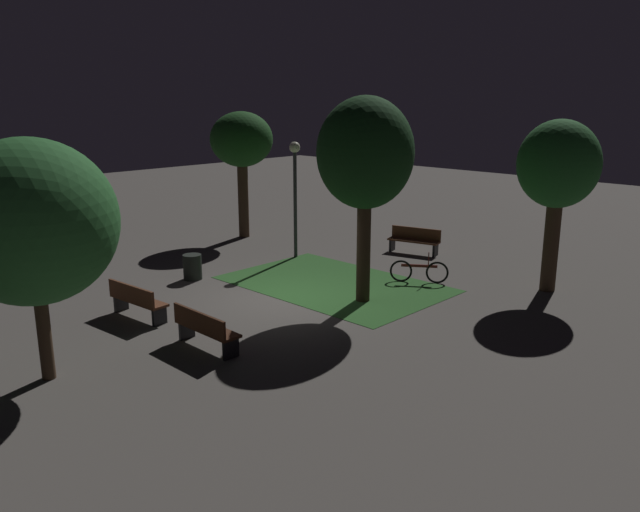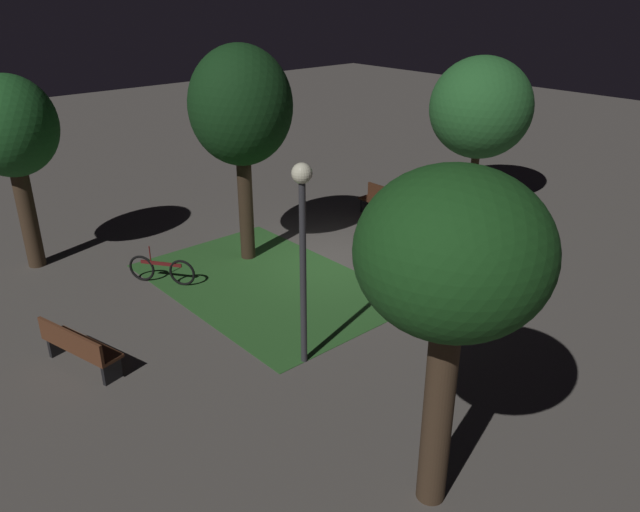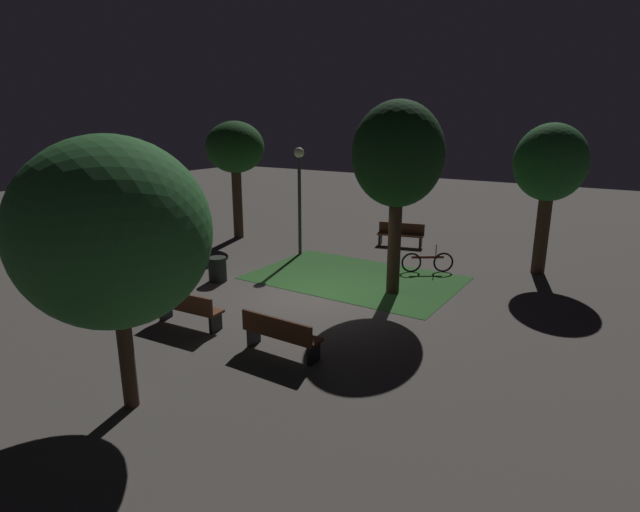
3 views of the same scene
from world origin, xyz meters
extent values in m
plane|color=#56514C|center=(0.00, 0.00, 0.00)|extent=(60.00, 60.00, 0.00)
cube|color=#2D6028|center=(0.15, 1.94, 0.01)|extent=(6.32, 4.14, 0.01)
cube|color=brown|center=(-1.41, -3.49, 0.45)|extent=(1.83, 0.61, 0.06)
cube|color=brown|center=(-1.39, -3.70, 0.68)|extent=(1.80, 0.19, 0.40)
cube|color=black|center=(-2.20, -3.55, 0.21)|extent=(0.11, 0.39, 0.42)
cube|color=black|center=(-0.61, -3.43, 0.21)|extent=(0.11, 0.39, 0.42)
cube|color=#422314|center=(1.41, -3.49, 0.45)|extent=(1.80, 0.49, 0.06)
cube|color=#422314|center=(1.40, -3.70, 0.68)|extent=(1.80, 0.07, 0.40)
cube|color=black|center=(0.61, -3.48, 0.21)|extent=(0.08, 0.38, 0.42)
cube|color=black|center=(2.21, -3.49, 0.21)|extent=(0.08, 0.38, 0.42)
cube|color=brown|center=(-0.38, 6.59, 0.45)|extent=(1.86, 0.91, 0.06)
cube|color=brown|center=(-0.43, 6.79, 0.68)|extent=(1.76, 0.50, 0.40)
cube|color=black|center=(0.39, 6.79, 0.21)|extent=(0.17, 0.39, 0.42)
cube|color=black|center=(-1.16, 6.39, 0.21)|extent=(0.17, 0.39, 0.42)
cylinder|color=#423021|center=(-6.72, 4.22, 1.55)|extent=(0.40, 0.40, 3.10)
ellipsoid|color=#194719|center=(-6.72, 4.22, 3.75)|extent=(2.36, 2.36, 2.06)
cylinder|color=#423021|center=(4.88, 5.69, 1.48)|extent=(0.42, 0.42, 2.95)
ellipsoid|color=#1E5623|center=(4.88, 5.69, 3.56)|extent=(2.19, 2.19, 2.38)
cylinder|color=#423021|center=(0.41, -6.55, 1.12)|extent=(0.26, 0.26, 2.24)
ellipsoid|color=#28662D|center=(0.41, -6.55, 3.10)|extent=(3.13, 3.13, 3.08)
cylinder|color=#38281C|center=(1.72, 1.36, 1.62)|extent=(0.37, 0.37, 3.25)
ellipsoid|color=#143816|center=(1.72, 1.36, 3.93)|extent=(2.49, 2.49, 2.85)
cylinder|color=#333338|center=(-2.96, 3.38, 1.78)|extent=(0.12, 0.12, 3.56)
sphere|color=#F2EDCC|center=(-2.96, 3.38, 3.71)|extent=(0.36, 0.36, 0.36)
cylinder|color=black|center=(-3.26, -0.61, 0.38)|extent=(0.55, 0.55, 0.76)
torus|color=black|center=(1.40, 3.48, 0.33)|extent=(0.58, 0.42, 0.66)
torus|color=black|center=(2.26, 4.08, 0.33)|extent=(0.58, 0.42, 0.66)
cube|color=maroon|center=(1.83, 3.78, 0.51)|extent=(0.89, 0.63, 0.08)
cylinder|color=maroon|center=(2.05, 3.93, 0.73)|extent=(0.03, 0.03, 0.40)
camera|label=1|loc=(12.03, -11.02, 5.33)|focal=35.32mm
camera|label=2|loc=(-10.62, 9.72, 6.63)|focal=34.63mm
camera|label=3|loc=(7.40, -11.29, 4.84)|focal=28.13mm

